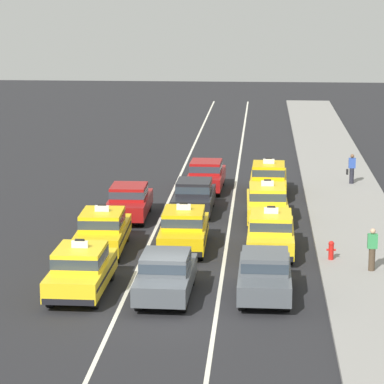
{
  "coord_description": "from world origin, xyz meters",
  "views": [
    {
      "loc": [
        2.99,
        -29.23,
        10.19
      ],
      "look_at": [
        -0.14,
        12.53,
        1.3
      ],
      "focal_mm": 88.7,
      "sensor_mm": 36.0,
      "label": 1
    }
  ],
  "objects_px": {
    "taxi_center_second": "(184,228)",
    "taxi_right_fourth": "(268,178)",
    "taxi_left_nearest": "(81,269)",
    "taxi_right_second": "(271,232)",
    "sedan_left_third": "(129,201)",
    "sedan_center_third": "(194,195)",
    "pedestrian_near_crosswalk": "(372,249)",
    "taxi_right_third": "(267,202)",
    "sedan_center_fourth": "(206,175)",
    "taxi_left_second": "(103,230)",
    "sedan_center_nearest": "(166,274)",
    "pedestrian_by_storefront": "(352,169)",
    "sedan_right_nearest": "(265,273)",
    "fire_hydrant": "(331,249)"
  },
  "relations": [
    {
      "from": "taxi_left_nearest",
      "to": "sedan_center_fourth",
      "type": "relative_size",
      "value": 1.05
    },
    {
      "from": "sedan_left_third",
      "to": "pedestrian_near_crosswalk",
      "type": "bearing_deg",
      "value": -38.33
    },
    {
      "from": "sedan_center_fourth",
      "to": "taxi_right_fourth",
      "type": "height_order",
      "value": "taxi_right_fourth"
    },
    {
      "from": "sedan_center_nearest",
      "to": "pedestrian_by_storefront",
      "type": "xyz_separation_m",
      "value": [
        7.95,
        19.44,
        0.09
      ]
    },
    {
      "from": "taxi_left_second",
      "to": "sedan_left_third",
      "type": "bearing_deg",
      "value": 87.14
    },
    {
      "from": "sedan_left_third",
      "to": "sedan_center_third",
      "type": "bearing_deg",
      "value": 24.81
    },
    {
      "from": "taxi_left_second",
      "to": "taxi_right_third",
      "type": "height_order",
      "value": "same"
    },
    {
      "from": "taxi_left_second",
      "to": "taxi_center_second",
      "type": "xyz_separation_m",
      "value": [
        3.2,
        0.51,
        0.0
      ]
    },
    {
      "from": "sedan_center_third",
      "to": "taxi_right_third",
      "type": "relative_size",
      "value": 0.94
    },
    {
      "from": "sedan_center_fourth",
      "to": "fire_hydrant",
      "type": "height_order",
      "value": "sedan_center_fourth"
    },
    {
      "from": "pedestrian_by_storefront",
      "to": "sedan_center_third",
      "type": "bearing_deg",
      "value": -138.95
    },
    {
      "from": "taxi_left_second",
      "to": "sedan_center_third",
      "type": "xyz_separation_m",
      "value": [
        3.16,
        6.91,
        -0.03
      ]
    },
    {
      "from": "taxi_center_second",
      "to": "taxi_right_fourth",
      "type": "distance_m",
      "value": 11.17
    },
    {
      "from": "taxi_left_nearest",
      "to": "pedestrian_near_crosswalk",
      "type": "distance_m",
      "value": 10.64
    },
    {
      "from": "taxi_right_third",
      "to": "taxi_right_fourth",
      "type": "height_order",
      "value": "same"
    },
    {
      "from": "taxi_right_second",
      "to": "taxi_right_fourth",
      "type": "relative_size",
      "value": 1.0
    },
    {
      "from": "taxi_left_nearest",
      "to": "sedan_left_third",
      "type": "relative_size",
      "value": 1.06
    },
    {
      "from": "pedestrian_by_storefront",
      "to": "sedan_left_third",
      "type": "bearing_deg",
      "value": -142.7
    },
    {
      "from": "fire_hydrant",
      "to": "taxi_center_second",
      "type": "bearing_deg",
      "value": 165.0
    },
    {
      "from": "sedan_center_third",
      "to": "taxi_right_third",
      "type": "distance_m",
      "value": 3.67
    },
    {
      "from": "sedan_center_fourth",
      "to": "taxi_right_third",
      "type": "bearing_deg",
      "value": -64.37
    },
    {
      "from": "sedan_right_nearest",
      "to": "pedestrian_by_storefront",
      "type": "height_order",
      "value": "pedestrian_by_storefront"
    },
    {
      "from": "taxi_right_third",
      "to": "pedestrian_near_crosswalk",
      "type": "height_order",
      "value": "taxi_right_third"
    },
    {
      "from": "taxi_left_nearest",
      "to": "taxi_center_second",
      "type": "height_order",
      "value": "same"
    },
    {
      "from": "taxi_right_second",
      "to": "pedestrian_near_crosswalk",
      "type": "height_order",
      "value": "taxi_right_second"
    },
    {
      "from": "sedan_center_nearest",
      "to": "sedan_center_third",
      "type": "distance_m",
      "value": 12.55
    },
    {
      "from": "taxi_right_second",
      "to": "sedan_center_nearest",
      "type": "bearing_deg",
      "value": -121.7
    },
    {
      "from": "sedan_left_third",
      "to": "sedan_center_third",
      "type": "xyz_separation_m",
      "value": [
        2.88,
        1.33,
        0.0
      ]
    },
    {
      "from": "taxi_left_second",
      "to": "sedan_center_nearest",
      "type": "xyz_separation_m",
      "value": [
        3.11,
        -5.64,
        -0.03
      ]
    },
    {
      "from": "taxi_left_nearest",
      "to": "sedan_center_nearest",
      "type": "relative_size",
      "value": 1.06
    },
    {
      "from": "taxi_center_second",
      "to": "sedan_center_fourth",
      "type": "xyz_separation_m",
      "value": [
        0.2,
        11.56,
        -0.03
      ]
    },
    {
      "from": "taxi_left_nearest",
      "to": "pedestrian_near_crosswalk",
      "type": "relative_size",
      "value": 2.87
    },
    {
      "from": "sedan_center_third",
      "to": "taxi_left_second",
      "type": "bearing_deg",
      "value": -114.55
    },
    {
      "from": "sedan_center_nearest",
      "to": "taxi_right_fourth",
      "type": "xyz_separation_m",
      "value": [
        3.53,
        16.78,
        0.03
      ]
    },
    {
      "from": "taxi_left_nearest",
      "to": "taxi_right_second",
      "type": "relative_size",
      "value": 1.0
    },
    {
      "from": "taxi_right_fourth",
      "to": "pedestrian_near_crosswalk",
      "type": "distance_m",
      "value": 14.04
    },
    {
      "from": "taxi_left_second",
      "to": "sedan_left_third",
      "type": "relative_size",
      "value": 1.06
    },
    {
      "from": "taxi_right_third",
      "to": "sedan_center_fourth",
      "type": "bearing_deg",
      "value": 115.63
    },
    {
      "from": "taxi_left_nearest",
      "to": "fire_hydrant",
      "type": "bearing_deg",
      "value": 26.41
    },
    {
      "from": "fire_hydrant",
      "to": "sedan_left_third",
      "type": "bearing_deg",
      "value": 142.74
    },
    {
      "from": "taxi_center_second",
      "to": "pedestrian_by_storefront",
      "type": "bearing_deg",
      "value": 59.41
    },
    {
      "from": "taxi_right_fourth",
      "to": "sedan_center_third",
      "type": "bearing_deg",
      "value": -129.45
    },
    {
      "from": "sedan_right_nearest",
      "to": "taxi_right_third",
      "type": "height_order",
      "value": "taxi_right_third"
    },
    {
      "from": "taxi_center_second",
      "to": "taxi_right_third",
      "type": "xyz_separation_m",
      "value": [
        3.34,
        5.0,
        0.0
      ]
    },
    {
      "from": "sedan_center_fourth",
      "to": "sedan_center_third",
      "type": "bearing_deg",
      "value": -92.76
    },
    {
      "from": "taxi_center_second",
      "to": "pedestrian_by_storefront",
      "type": "height_order",
      "value": "taxi_center_second"
    },
    {
      "from": "taxi_center_second",
      "to": "sedan_right_nearest",
      "type": "height_order",
      "value": "taxi_center_second"
    },
    {
      "from": "sedan_center_fourth",
      "to": "sedan_right_nearest",
      "type": "bearing_deg",
      "value": -80.1
    },
    {
      "from": "taxi_left_nearest",
      "to": "sedan_right_nearest",
      "type": "relative_size",
      "value": 1.06
    },
    {
      "from": "sedan_right_nearest",
      "to": "taxi_right_third",
      "type": "distance_m",
      "value": 10.84
    }
  ]
}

